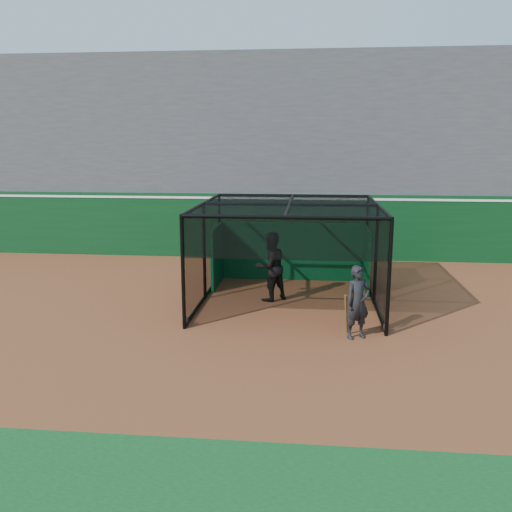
# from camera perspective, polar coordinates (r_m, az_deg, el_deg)

# --- Properties ---
(ground) EXTENTS (120.00, 120.00, 0.00)m
(ground) POSITION_cam_1_polar(r_m,az_deg,el_deg) (13.24, -1.69, -7.70)
(ground) COLOR brown
(ground) RESTS_ON ground
(outfield_wall) EXTENTS (50.00, 0.50, 2.50)m
(outfield_wall) POSITION_cam_1_polar(r_m,az_deg,el_deg) (21.17, 1.28, 3.29)
(outfield_wall) COLOR #0A3716
(outfield_wall) RESTS_ON ground
(grandstand) EXTENTS (50.00, 7.85, 8.95)m
(grandstand) POSITION_cam_1_polar(r_m,az_deg,el_deg) (24.70, 2.02, 11.93)
(grandstand) COLOR #4C4C4F
(grandstand) RESTS_ON ground
(batting_cage) EXTENTS (4.91, 5.32, 2.76)m
(batting_cage) POSITION_cam_1_polar(r_m,az_deg,el_deg) (15.22, 3.47, 0.26)
(batting_cage) COLOR black
(batting_cage) RESTS_ON ground
(batter) EXTENTS (1.21, 1.19, 1.97)m
(batter) POSITION_cam_1_polar(r_m,az_deg,el_deg) (15.37, 1.54, -1.11)
(batter) COLOR black
(batter) RESTS_ON ground
(on_deck_player) EXTENTS (0.74, 0.66, 1.71)m
(on_deck_player) POSITION_cam_1_polar(r_m,az_deg,el_deg) (12.62, 10.66, -4.82)
(on_deck_player) COLOR black
(on_deck_player) RESTS_ON ground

